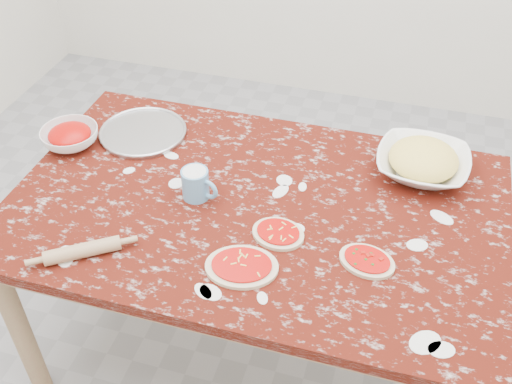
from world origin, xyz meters
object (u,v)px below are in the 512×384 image
object	(u,v)px
sauce_bowl	(70,137)
flour_mug	(196,184)
pizza_tray	(143,133)
cheese_bowl	(422,164)
rolling_pin	(83,251)
worktable	(256,222)

from	to	relation	value
sauce_bowl	flour_mug	bearing A→B (deg)	-14.77
pizza_tray	cheese_bowl	size ratio (longest dim) A/B	1.01
flour_mug	rolling_pin	bearing A→B (deg)	-123.18
cheese_bowl	flour_mug	world-z (taller)	flour_mug
pizza_tray	flour_mug	distance (m)	0.43
worktable	pizza_tray	bearing A→B (deg)	153.45
pizza_tray	sauce_bowl	size ratio (longest dim) A/B	1.53
rolling_pin	sauce_bowl	bearing A→B (deg)	122.96
worktable	cheese_bowl	world-z (taller)	cheese_bowl
pizza_tray	sauce_bowl	distance (m)	0.26
cheese_bowl	rolling_pin	world-z (taller)	cheese_bowl
worktable	sauce_bowl	world-z (taller)	sauce_bowl
pizza_tray	cheese_bowl	bearing A→B (deg)	3.14
sauce_bowl	cheese_bowl	xyz separation A→B (m)	(1.24, 0.19, 0.01)
sauce_bowl	rolling_pin	size ratio (longest dim) A/B	0.93
worktable	pizza_tray	distance (m)	0.58
worktable	flour_mug	bearing A→B (deg)	-174.30
worktable	pizza_tray	xyz separation A→B (m)	(-0.52, 0.26, 0.09)
rolling_pin	flour_mug	bearing A→B (deg)	56.82
flour_mug	sauce_bowl	bearing A→B (deg)	165.23
pizza_tray	rolling_pin	world-z (taller)	rolling_pin
worktable	rolling_pin	distance (m)	0.57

